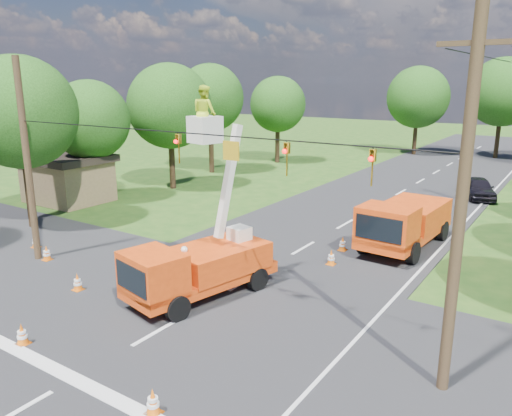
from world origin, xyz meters
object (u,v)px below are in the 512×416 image
Objects in this scene: tree_left_c at (90,120)px; tree_far_a at (418,97)px; tree_left_f at (278,104)px; tree_far_b at (503,92)px; bucket_truck at (199,255)px; tree_left_e at (210,98)px; traffic_cone_4 at (77,282)px; pole_right_near at (461,203)px; ground_worker at (185,274)px; traffic_cone_1 at (153,402)px; shed at (68,178)px; traffic_cone_7 at (423,220)px; traffic_cone_6 at (35,241)px; traffic_cone_5 at (47,253)px; traffic_cone_3 at (343,244)px; distant_car at (478,188)px; traffic_cone_2 at (331,257)px; tree_left_d at (170,106)px; pole_left at (27,162)px; tree_left_b at (20,113)px; traffic_cone_0 at (22,334)px; second_truck at (404,222)px.

tree_far_a is at bearing 71.31° from tree_left_c.
tree_left_f is 23.30m from tree_far_b.
bucket_truck is 26.99m from tree_left_e.
traffic_cone_4 is (-4.33, -2.20, -1.34)m from bucket_truck.
tree_left_f is (-23.30, 30.00, 0.58)m from pole_right_near.
traffic_cone_1 is (3.91, -5.65, -0.58)m from ground_worker.
traffic_cone_7 is at bearing 18.57° from shed.
traffic_cone_6 is 0.07× the size of tree_far_a.
tree_left_c reaches higher than traffic_cone_7.
shed is at bearing 147.97° from traffic_cone_1.
shed is at bearing 134.49° from traffic_cone_6.
bucket_truck is at bearing 5.65° from traffic_cone_5.
traffic_cone_5 is (-8.32, -0.82, -1.34)m from bucket_truck.
tree_left_f is (-16.52, 21.23, 5.33)m from traffic_cone_3.
bucket_truck reaches higher than distant_car.
ground_worker is 6.90m from traffic_cone_1.
tree_left_d reaches higher than traffic_cone_2.
traffic_cone_2 and traffic_cone_7 have the same top height.
tree_left_c is (-21.50, -15.27, 4.71)m from distant_car.
traffic_cone_1 is 8.94m from pole_right_near.
traffic_cone_7 is 0.08× the size of pole_left.
traffic_cone_5 is 1.00× the size of traffic_cone_6.
traffic_cone_4 is at bearing -89.96° from tree_far_a.
tree_left_d is (-17.85, 20.04, 5.77)m from traffic_cone_1.
traffic_cone_5 is at bearing 173.32° from ground_worker.
tree_left_b is at bearing -83.10° from tree_left_e.
traffic_cone_0 is at bearing -98.72° from bucket_truck.
tree_left_e is (-18.52, 13.23, 6.13)m from traffic_cone_3.
traffic_cone_1 and traffic_cone_4 have the same top height.
traffic_cone_4 is at bearing -123.35° from second_truck.
tree_left_f is (-3.81, 29.13, 5.33)m from traffic_cone_6.
shed reaches higher than traffic_cone_6.
traffic_cone_6 and traffic_cone_7 have the same top height.
traffic_cone_2 is 38.81m from tree_far_b.
bucket_truck is 0.78× the size of pole_right_near.
bucket_truck is 0.87× the size of pole_left.
tree_left_f is (-5.30, 30.00, 1.19)m from pole_left.
tree_left_e is at bearing 85.10° from shed.
pole_left is at bearing 180.00° from pole_right_near.
tree_left_d is at bearing 170.71° from second_truck.
traffic_cone_2 is 1.00× the size of traffic_cone_5.
pole_left is at bearing -138.10° from second_truck.
tree_left_f is at bearing -127.01° from tree_far_a.
bucket_truck is at bearing 174.25° from pole_right_near.
tree_far_a is at bearing 69.62° from shed.
tree_left_e is at bearing -104.04° from tree_left_f.
tree_left_d is at bearing 131.69° from traffic_cone_1.
traffic_cone_5 is 12.07m from shed.
traffic_cone_1 is 15.05m from traffic_cone_6.
ground_worker is 6.91m from traffic_cone_2.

